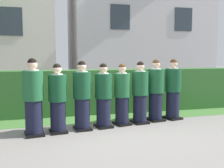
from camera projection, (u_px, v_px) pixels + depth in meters
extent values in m
plane|color=gray|center=(112.00, 126.00, 6.64)|extent=(60.00, 60.00, 0.00)
cylinder|color=black|center=(34.00, 118.00, 5.83)|extent=(0.37, 0.37, 0.78)
cube|color=black|center=(34.00, 134.00, 5.87)|extent=(0.46, 0.54, 0.05)
cylinder|color=#1E5B33|center=(33.00, 86.00, 5.76)|extent=(0.44, 0.44, 0.64)
cylinder|color=white|center=(32.00, 70.00, 5.72)|extent=(0.27, 0.27, 0.03)
cube|color=#236038|center=(31.00, 79.00, 5.93)|extent=(0.04, 0.02, 0.28)
sphere|color=beige|center=(32.00, 65.00, 5.71)|extent=(0.22, 0.22, 0.22)
sphere|color=black|center=(32.00, 63.00, 5.71)|extent=(0.20, 0.20, 0.20)
cube|color=white|center=(31.00, 89.00, 6.02)|extent=(0.15, 0.03, 0.20)
cylinder|color=black|center=(58.00, 117.00, 6.05)|extent=(0.35, 0.35, 0.72)
cube|color=black|center=(58.00, 131.00, 6.08)|extent=(0.42, 0.49, 0.05)
cylinder|color=#144728|center=(57.00, 88.00, 5.98)|extent=(0.41, 0.41, 0.60)
cylinder|color=white|center=(57.00, 75.00, 5.94)|extent=(0.25, 0.25, 0.03)
cube|color=gold|center=(56.00, 82.00, 6.14)|extent=(0.04, 0.02, 0.26)
sphere|color=beige|center=(57.00, 69.00, 5.93)|extent=(0.20, 0.20, 0.20)
sphere|color=black|center=(57.00, 68.00, 5.93)|extent=(0.19, 0.19, 0.19)
cube|color=white|center=(55.00, 90.00, 6.23)|extent=(0.15, 0.03, 0.20)
cylinder|color=black|center=(82.00, 114.00, 6.28)|extent=(0.36, 0.36, 0.75)
cube|color=black|center=(82.00, 128.00, 6.32)|extent=(0.42, 0.50, 0.05)
cylinder|color=#144728|center=(82.00, 85.00, 6.21)|extent=(0.42, 0.42, 0.62)
cylinder|color=white|center=(82.00, 72.00, 6.18)|extent=(0.26, 0.26, 0.03)
cube|color=navy|center=(80.00, 79.00, 6.39)|extent=(0.04, 0.02, 0.27)
sphere|color=beige|center=(82.00, 67.00, 6.17)|extent=(0.21, 0.21, 0.21)
sphere|color=black|center=(82.00, 65.00, 6.16)|extent=(0.19, 0.19, 0.19)
cube|color=white|center=(79.00, 88.00, 6.47)|extent=(0.15, 0.02, 0.20)
cylinder|color=black|center=(103.00, 113.00, 6.49)|extent=(0.34, 0.34, 0.72)
cube|color=black|center=(103.00, 126.00, 6.53)|extent=(0.44, 0.51, 0.05)
cylinder|color=#144728|center=(103.00, 86.00, 6.42)|extent=(0.41, 0.41, 0.59)
cylinder|color=white|center=(103.00, 74.00, 6.39)|extent=(0.25, 0.25, 0.03)
cube|color=gold|center=(100.00, 80.00, 6.58)|extent=(0.04, 0.02, 0.26)
sphere|color=beige|center=(103.00, 69.00, 6.38)|extent=(0.20, 0.20, 0.20)
sphere|color=black|center=(103.00, 67.00, 6.37)|extent=(0.19, 0.19, 0.19)
cube|color=white|center=(99.00, 88.00, 6.66)|extent=(0.15, 0.04, 0.20)
cylinder|color=black|center=(122.00, 111.00, 6.73)|extent=(0.34, 0.34, 0.71)
cube|color=black|center=(122.00, 123.00, 6.77)|extent=(0.45, 0.51, 0.05)
cylinder|color=#1E5B33|center=(122.00, 85.00, 6.66)|extent=(0.40, 0.40, 0.59)
cylinder|color=white|center=(122.00, 73.00, 6.63)|extent=(0.25, 0.25, 0.03)
cube|color=#236038|center=(118.00, 80.00, 6.82)|extent=(0.04, 0.02, 0.26)
sphere|color=beige|center=(122.00, 69.00, 6.62)|extent=(0.20, 0.20, 0.20)
sphere|color=#472D19|center=(122.00, 67.00, 6.61)|extent=(0.18, 0.18, 0.18)
cube|color=white|center=(117.00, 88.00, 6.90)|extent=(0.15, 0.04, 0.20)
cylinder|color=black|center=(140.00, 109.00, 6.90)|extent=(0.35, 0.35, 0.73)
cube|color=black|center=(140.00, 122.00, 6.94)|extent=(0.42, 0.50, 0.05)
cylinder|color=#19512D|center=(140.00, 83.00, 6.83)|extent=(0.42, 0.42, 0.61)
cylinder|color=white|center=(140.00, 71.00, 6.80)|extent=(0.26, 0.26, 0.03)
cube|color=navy|center=(137.00, 78.00, 7.00)|extent=(0.04, 0.02, 0.27)
sphere|color=beige|center=(140.00, 67.00, 6.78)|extent=(0.21, 0.21, 0.21)
sphere|color=black|center=(140.00, 65.00, 6.78)|extent=(0.19, 0.19, 0.19)
cube|color=white|center=(135.00, 86.00, 7.09)|extent=(0.15, 0.03, 0.20)
cylinder|color=black|center=(155.00, 107.00, 7.16)|extent=(0.36, 0.36, 0.76)
cube|color=black|center=(155.00, 119.00, 7.20)|extent=(0.45, 0.53, 0.05)
cylinder|color=#19512D|center=(156.00, 81.00, 7.09)|extent=(0.43, 0.43, 0.63)
cylinder|color=white|center=(156.00, 69.00, 7.05)|extent=(0.27, 0.27, 0.03)
cube|color=gold|center=(152.00, 76.00, 7.26)|extent=(0.04, 0.02, 0.28)
sphere|color=beige|center=(156.00, 64.00, 7.04)|extent=(0.21, 0.21, 0.21)
sphere|color=#472D19|center=(156.00, 63.00, 7.04)|extent=(0.20, 0.20, 0.20)
cylinder|color=black|center=(173.00, 105.00, 7.36)|extent=(0.36, 0.36, 0.76)
cube|color=black|center=(172.00, 118.00, 7.39)|extent=(0.48, 0.55, 0.05)
cylinder|color=#144728|center=(173.00, 80.00, 7.28)|extent=(0.43, 0.43, 0.63)
cylinder|color=white|center=(173.00, 69.00, 7.25)|extent=(0.27, 0.27, 0.03)
cube|color=navy|center=(168.00, 75.00, 7.45)|extent=(0.04, 0.02, 0.28)
sphere|color=beige|center=(174.00, 64.00, 7.24)|extent=(0.21, 0.21, 0.21)
sphere|color=#472D19|center=(174.00, 63.00, 7.23)|extent=(0.20, 0.20, 0.20)
cube|color=#33662D|center=(98.00, 91.00, 8.12)|extent=(11.75, 0.70, 1.32)
cube|color=#2D3842|center=(10.00, 21.00, 10.39)|extent=(0.90, 0.04, 1.10)
cube|color=silver|center=(137.00, 36.00, 14.41)|extent=(7.01, 4.21, 5.58)
cube|color=#2D3842|center=(120.00, 17.00, 11.90)|extent=(0.90, 0.04, 1.10)
cube|color=#2D3842|center=(183.00, 19.00, 12.70)|extent=(0.90, 0.04, 1.10)
cube|color=#477A38|center=(105.00, 118.00, 7.42)|extent=(11.75, 0.90, 0.01)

